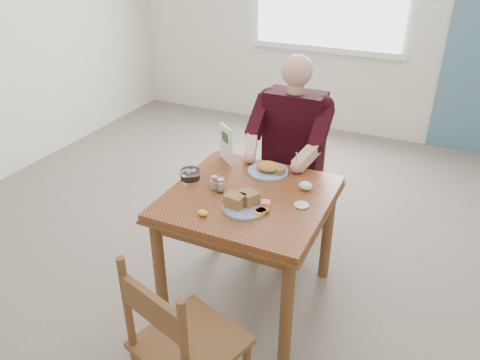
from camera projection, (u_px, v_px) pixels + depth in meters
The scene contains 15 objects.
floor at pixel (248, 294), 3.04m from camera, with size 6.00×6.00×0.00m, color #71635B.
wall_back at pixel (369, 5), 4.77m from camera, with size 5.50×5.50×0.00m, color white.
lemon_wedge at pixel (203, 213), 2.48m from camera, with size 0.06×0.04×0.03m, color yellow.
napkin at pixel (306, 186), 2.72m from camera, with size 0.08×0.07×0.05m, color white.
metal_dish at pixel (301, 205), 2.57m from camera, with size 0.08×0.08×0.01m, color silver.
table at pixel (249, 211), 2.74m from camera, with size 0.92×0.92×0.75m.
chair_far at pixel (292, 177), 3.45m from camera, with size 0.42×0.42×0.95m.
chair_near at pixel (183, 347), 2.05m from camera, with size 0.53×0.53×0.95m.
diner at pixel (291, 140), 3.22m from camera, with size 0.53×0.56×1.39m.
near_plate at pixel (244, 203), 2.54m from camera, with size 0.30×0.30×0.08m.
far_plate at pixel (269, 169), 2.91m from camera, with size 0.33×0.33×0.07m.
caddy at pixel (217, 183), 2.75m from camera, with size 0.11×0.11×0.06m.
shakers at pixel (218, 184), 2.70m from camera, with size 0.10×0.06×0.09m.
creamer at pixel (190, 174), 2.84m from camera, with size 0.13×0.13×0.06m.
menu at pixel (226, 144), 3.01m from camera, with size 0.14×0.11×0.25m.
Camera 1 is at (0.93, -2.13, 2.10)m, focal length 35.00 mm.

